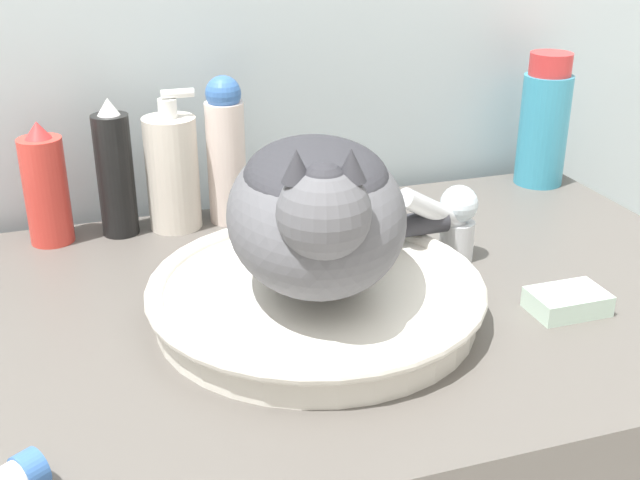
# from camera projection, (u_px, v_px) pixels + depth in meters

# --- Properties ---
(sink_basin) EXTENTS (0.37, 0.37, 0.05)m
(sink_basin) POSITION_uv_depth(u_px,v_px,m) (316.00, 296.00, 0.87)
(sink_basin) COLOR white
(sink_basin) RESTS_ON vanity_counter
(cat) EXTENTS (0.31, 0.31, 0.18)m
(cat) POSITION_uv_depth(u_px,v_px,m) (317.00, 206.00, 0.82)
(cat) COLOR #56565B
(cat) RESTS_ON sink_basin
(faucet) EXTENTS (0.12, 0.07, 0.12)m
(faucet) POSITION_uv_depth(u_px,v_px,m) (452.00, 219.00, 0.99)
(faucet) COLOR silver
(faucet) RESTS_ON vanity_counter
(lotion_bottle_white) EXTENTS (0.05, 0.05, 0.20)m
(lotion_bottle_white) POSITION_uv_depth(u_px,v_px,m) (226.00, 150.00, 1.09)
(lotion_bottle_white) COLOR silver
(lotion_bottle_white) RESTS_ON vanity_counter
(spray_bottle_trigger) EXTENTS (0.06, 0.06, 0.16)m
(spray_bottle_trigger) POSITION_uv_depth(u_px,v_px,m) (46.00, 188.00, 1.04)
(spray_bottle_trigger) COLOR #DB3D33
(spray_bottle_trigger) RESTS_ON vanity_counter
(mouthwash_bottle) EXTENTS (0.07, 0.07, 0.21)m
(mouthwash_bottle) POSITION_uv_depth(u_px,v_px,m) (544.00, 122.00, 1.24)
(mouthwash_bottle) COLOR teal
(mouthwash_bottle) RESTS_ON vanity_counter
(hairspray_can_black) EXTENTS (0.05, 0.05, 0.19)m
(hairspray_can_black) POSITION_uv_depth(u_px,v_px,m) (115.00, 173.00, 1.06)
(hairspray_can_black) COLOR black
(hairspray_can_black) RESTS_ON vanity_counter
(soap_pump_bottle) EXTENTS (0.07, 0.07, 0.19)m
(soap_pump_bottle) POSITION_uv_depth(u_px,v_px,m) (173.00, 172.00, 1.08)
(soap_pump_bottle) COLOR silver
(soap_pump_bottle) RESTS_ON vanity_counter
(soap_bar) EXTENTS (0.08, 0.06, 0.02)m
(soap_bar) POSITION_uv_depth(u_px,v_px,m) (567.00, 302.00, 0.89)
(soap_bar) COLOR silver
(soap_bar) RESTS_ON vanity_counter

